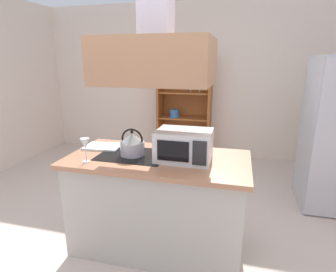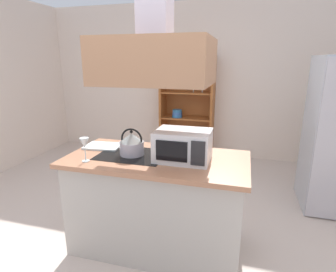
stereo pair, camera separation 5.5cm
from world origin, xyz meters
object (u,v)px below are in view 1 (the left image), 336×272
at_px(kettle, 132,144).
at_px(wine_glass_on_counter, 85,145).
at_px(cutting_board, 103,147).
at_px(microwave, 184,145).
at_px(dish_cabinet, 185,113).

bearing_deg(kettle, wine_glass_on_counter, -140.19).
height_order(cutting_board, microwave, microwave).
height_order(dish_cabinet, cutting_board, dish_cabinet).
bearing_deg(wine_glass_on_counter, cutting_board, 97.56).
bearing_deg(cutting_board, wine_glass_on_counter, -82.44).
distance_m(dish_cabinet, wine_glass_on_counter, 2.90).
height_order(dish_cabinet, wine_glass_on_counter, dish_cabinet).
bearing_deg(kettle, cutting_board, 159.90).
bearing_deg(microwave, wine_glass_on_counter, -162.07).
bearing_deg(wine_glass_on_counter, kettle, 39.81).
relative_size(cutting_board, microwave, 0.74).
relative_size(kettle, cutting_board, 0.71).
height_order(kettle, wine_glass_on_counter, kettle).
bearing_deg(wine_glass_on_counter, dish_cabinet, 84.54).
relative_size(dish_cabinet, wine_glass_on_counter, 8.77).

